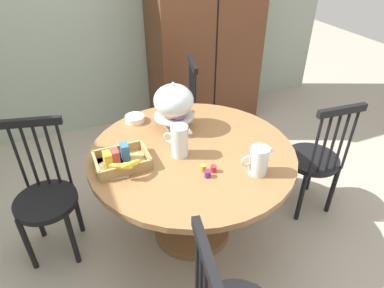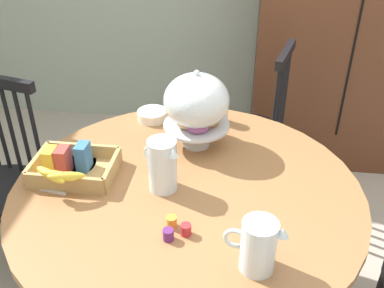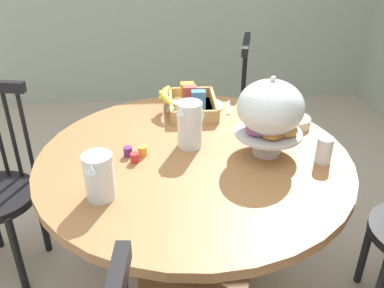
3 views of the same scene
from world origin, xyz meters
The scene contains 18 objects.
wooden_armoire centered at (0.72, 1.50, 0.98)m, with size 1.18×0.60×1.96m.
dining_table centered at (-0.07, -0.04, 0.55)m, with size 1.32×1.32×0.74m.
windsor_chair_by_cabinet centered at (0.18, 0.88, 0.45)m, with size 0.42×0.42×0.97m.
windsor_chair_facing_door centered at (-1.00, 0.21, 0.45)m, with size 0.42×0.42×0.97m.
pastry_stand_with_dome centered at (-0.08, 0.27, 0.94)m, with size 0.28×0.28×0.34m.
orange_juice_pitcher centered at (0.19, -0.40, 0.82)m, with size 0.19×0.11×0.17m.
milk_pitcher centered at (-0.16, -0.05, 0.83)m, with size 0.16×0.14×0.20m.
cereal_basket centered at (-0.53, -0.03, 0.78)m, with size 0.32×0.30×0.12m.
china_plate_large centered at (-0.56, 0.04, 0.75)m, with size 0.22×0.22×0.01m, color white.
china_plate_small centered at (-0.60, -0.04, 0.76)m, with size 0.15×0.15×0.01m, color white.
cereal_bowl centered at (-0.31, 0.46, 0.76)m, with size 0.14×0.14×0.04m, color white.
drinking_glass centered at (0.02, 0.48, 0.80)m, with size 0.06×0.06×0.11m, color silver.
jam_jar_strawberry centered at (-0.04, -0.29, 0.76)m, with size 0.04×0.04×0.04m, color #B7282D.
jam_jar_apricot centered at (-0.10, -0.26, 0.76)m, with size 0.04×0.04×0.04m, color orange.
jam_jar_grape centered at (-0.10, -0.32, 0.76)m, with size 0.04×0.04×0.04m, color #5B2366.
table_knife centered at (-0.59, -0.10, 0.74)m, with size 0.17×0.01×0.01m, color silver.
dinner_fork centered at (-0.59, -0.13, 0.74)m, with size 0.17×0.01×0.01m, color silver.
soup_spoon centered at (-0.54, 0.18, 0.74)m, with size 0.17×0.01×0.01m, color silver.
Camera 2 is at (0.12, -1.34, 1.76)m, focal length 41.42 mm.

